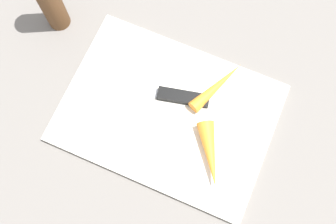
# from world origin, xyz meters

# --- Properties ---
(ground_plane) EXTENTS (1.40, 1.40, 0.00)m
(ground_plane) POSITION_xyz_m (0.00, 0.00, 0.00)
(ground_plane) COLOR slate
(cutting_board) EXTENTS (0.36, 0.26, 0.01)m
(cutting_board) POSITION_xyz_m (0.00, 0.00, 0.01)
(cutting_board) COLOR silver
(cutting_board) RESTS_ON ground_plane
(knife) EXTENTS (0.20, 0.06, 0.01)m
(knife) POSITION_xyz_m (0.00, 0.03, 0.02)
(knife) COLOR #B7B7BC
(knife) RESTS_ON cutting_board
(carrot_long) EXTENTS (0.07, 0.12, 0.02)m
(carrot_long) POSITION_xyz_m (0.06, 0.07, 0.02)
(carrot_long) COLOR orange
(carrot_long) RESTS_ON cutting_board
(carrot_short) EXTENTS (0.08, 0.11, 0.03)m
(carrot_short) POSITION_xyz_m (0.09, -0.04, 0.03)
(carrot_short) COLOR orange
(carrot_short) RESTS_ON cutting_board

